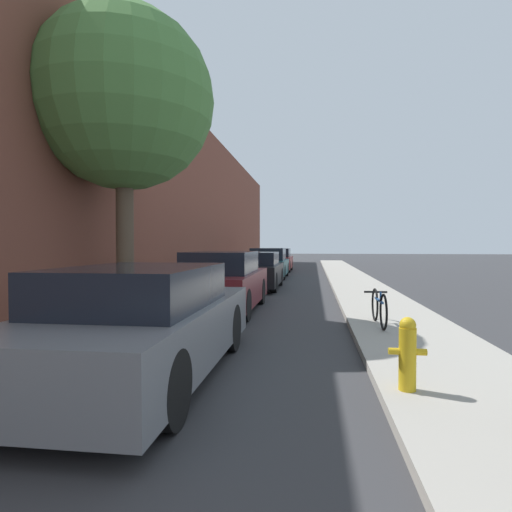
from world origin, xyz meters
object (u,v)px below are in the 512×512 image
parked_car_grey (144,324)px  parked_car_maroon (223,283)px  street_tree_near (124,101)px  bicycle (379,307)px  fire_hydrant (407,353)px  parked_car_red (277,260)px  parked_car_black (256,271)px  parked_car_teal (269,264)px

parked_car_grey → parked_car_maroon: bearing=91.5°
street_tree_near → bicycle: size_ratio=4.17×
fire_hydrant → parked_car_red: bearing=98.5°
parked_car_grey → bicycle: size_ratio=2.84×
parked_car_maroon → parked_car_black: parked_car_maroon is taller
parked_car_grey → street_tree_near: 5.99m
parked_car_red → parked_car_black: bearing=-89.3°
street_tree_near → bicycle: (5.29, -0.67, -4.29)m
parked_car_teal → parked_car_red: bearing=90.5°
parked_car_teal → bicycle: bearing=-74.9°
parked_car_black → parked_car_teal: parked_car_teal is taller
parked_car_grey → parked_car_red: parked_car_red is taller
parked_car_maroon → parked_car_black: bearing=88.8°
parked_car_grey → parked_car_red: 20.82m
parked_car_grey → parked_car_maroon: (-0.14, 5.21, 0.03)m
parked_car_teal → street_tree_near: 12.63m
parked_car_grey → parked_car_maroon: 5.21m
parked_car_teal → street_tree_near: size_ratio=0.62×
parked_car_maroon → parked_car_red: size_ratio=1.09×
parked_car_teal → street_tree_near: (-1.92, -11.81, 4.05)m
parked_car_teal → parked_car_red: parked_car_teal is taller
parked_car_maroon → parked_car_teal: size_ratio=1.06×
parked_car_teal → parked_car_grey: bearing=-89.6°
bicycle → parked_car_black: bearing=113.1°
bicycle → fire_hydrant: bearing=-95.0°
parked_car_black → bicycle: parked_car_black is taller
parked_car_black → parked_car_teal: size_ratio=1.01×
parked_car_grey → fire_hydrant: parked_car_grey is taller
parked_car_grey → parked_car_maroon: size_ratio=1.03×
bicycle → parked_car_maroon: bearing=148.7°
parked_car_grey → parked_car_red: (-0.16, 20.82, 0.00)m
parked_car_black → bicycle: size_ratio=2.61×
parked_car_black → fire_hydrant: (3.04, -10.94, -0.14)m
parked_car_teal → street_tree_near: street_tree_near is taller
parked_car_black → street_tree_near: size_ratio=0.63×
bicycle → street_tree_near: bearing=171.8°
parked_car_maroon → parked_car_black: size_ratio=1.05×
parked_car_red → fire_hydrant: 21.45m
parked_car_red → street_tree_near: bearing=-96.3°
parked_car_black → parked_car_red: bearing=90.7°
parked_car_grey → parked_car_black: size_ratio=1.09×
parked_car_red → fire_hydrant: parked_car_red is taller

